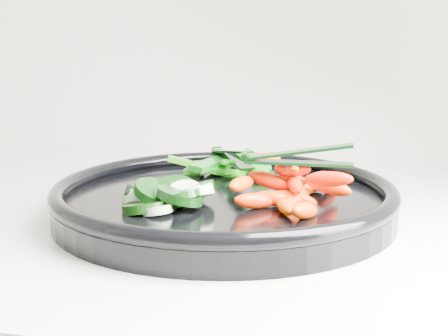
# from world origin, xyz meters

# --- Properties ---
(veggie_tray) EXTENTS (0.47, 0.47, 0.04)m
(veggie_tray) POSITION_xyz_m (-0.31, 1.69, 0.95)
(veggie_tray) COLOR black
(veggie_tray) RESTS_ON counter
(cucumber_pile) EXTENTS (0.12, 0.12, 0.04)m
(cucumber_pile) POSITION_xyz_m (-0.37, 1.64, 0.96)
(cucumber_pile) COLOR black
(cucumber_pile) RESTS_ON veggie_tray
(carrot_pile) EXTENTS (0.13, 0.16, 0.05)m
(carrot_pile) POSITION_xyz_m (-0.23, 1.67, 0.97)
(carrot_pile) COLOR #FF4400
(carrot_pile) RESTS_ON veggie_tray
(pepper_pile) EXTENTS (0.13, 0.10, 0.04)m
(pepper_pile) POSITION_xyz_m (-0.33, 1.79, 0.96)
(pepper_pile) COLOR #136209
(pepper_pile) RESTS_ON veggie_tray
(tong_carrot) EXTENTS (0.11, 0.02, 0.02)m
(tong_carrot) POSITION_xyz_m (-0.23, 1.67, 1.00)
(tong_carrot) COLOR black
(tong_carrot) RESTS_ON carrot_pile
(tong_pepper) EXTENTS (0.07, 0.10, 0.02)m
(tong_pepper) POSITION_xyz_m (-0.32, 1.79, 0.98)
(tong_pepper) COLOR black
(tong_pepper) RESTS_ON pepper_pile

